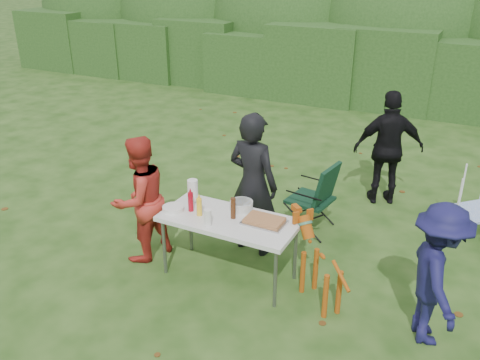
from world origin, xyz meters
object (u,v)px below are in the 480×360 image
at_px(person_cook, 253,184).
at_px(mustard_bottle, 199,207).
at_px(folding_table, 229,223).
at_px(dog, 321,267).
at_px(camping_chair, 310,196).
at_px(lawn_chair, 479,208).
at_px(beer_bottle, 233,208).
at_px(person_black_puffy, 389,148).
at_px(ketchup_bottle, 191,202).
at_px(paper_towel_roll, 193,190).
at_px(person_red_jacket, 140,199).
at_px(child, 437,275).

xyz_separation_m(person_cook, mustard_bottle, (-0.30, -0.72, -0.04)).
distance_m(folding_table, dog, 1.10).
bearing_deg(camping_chair, lawn_chair, -154.32).
relative_size(mustard_bottle, beer_bottle, 0.83).
bearing_deg(person_black_puffy, mustard_bottle, 38.03).
height_order(camping_chair, ketchup_bottle, same).
distance_m(person_cook, beer_bottle, 0.62).
distance_m(person_black_puffy, dog, 2.73).
xyz_separation_m(beer_bottle, paper_towel_roll, (-0.61, 0.17, 0.01)).
bearing_deg(beer_bottle, person_cook, 95.46).
bearing_deg(ketchup_bottle, lawn_chair, 36.08).
bearing_deg(person_black_puffy, beer_bottle, 43.42).
bearing_deg(camping_chair, dog, 122.46).
bearing_deg(ketchup_bottle, person_red_jacket, -174.68).
height_order(person_black_puffy, dog, person_black_puffy).
bearing_deg(ketchup_bottle, dog, 1.46).
bearing_deg(person_cook, camping_chair, -111.57).
xyz_separation_m(dog, beer_bottle, (-1.03, 0.02, 0.43)).
height_order(person_red_jacket, camping_chair, person_red_jacket).
height_order(person_black_puffy, mustard_bottle, person_black_puffy).
relative_size(person_cook, beer_bottle, 7.32).
relative_size(person_red_jacket, child, 1.08).
xyz_separation_m(person_black_puffy, child, (1.03, -2.74, -0.13)).
distance_m(camping_chair, paper_towel_roll, 1.65).
height_order(person_black_puffy, camping_chair, person_black_puffy).
relative_size(person_black_puffy, dog, 1.84).
xyz_separation_m(person_cook, camping_chair, (0.45, 0.80, -0.40)).
xyz_separation_m(person_red_jacket, child, (3.27, 0.06, -0.06)).
distance_m(lawn_chair, beer_bottle, 3.15).
distance_m(person_black_puffy, ketchup_bottle, 3.16).
relative_size(child, camping_chair, 1.47).
bearing_deg(mustard_bottle, beer_bottle, 16.45).
bearing_deg(paper_towel_roll, person_black_puffy, 55.93).
bearing_deg(ketchup_bottle, child, -0.08).
height_order(dog, ketchup_bottle, ketchup_bottle).
height_order(person_cook, lawn_chair, person_cook).
height_order(child, mustard_bottle, child).
distance_m(camping_chair, ketchup_bottle, 1.77).
distance_m(child, mustard_bottle, 2.48).
bearing_deg(folding_table, ketchup_bottle, -175.65).
relative_size(camping_chair, paper_towel_roll, 3.69).
bearing_deg(paper_towel_roll, folding_table, -18.45).
bearing_deg(ketchup_bottle, mustard_bottle, -18.63).
distance_m(child, ketchup_bottle, 2.62).
bearing_deg(child, camping_chair, 26.49).
bearing_deg(beer_bottle, lawn_chair, 40.58).
distance_m(person_red_jacket, dog, 2.21).
height_order(lawn_chair, beer_bottle, beer_bottle).
xyz_separation_m(person_cook, ketchup_bottle, (-0.44, -0.68, -0.03)).
bearing_deg(paper_towel_roll, camping_chair, 51.43).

